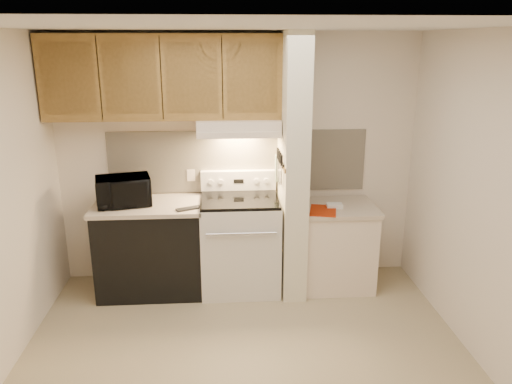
{
  "coord_description": "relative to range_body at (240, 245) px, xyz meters",
  "views": [
    {
      "loc": [
        -0.16,
        -3.44,
        2.41
      ],
      "look_at": [
        0.13,
        0.75,
        1.13
      ],
      "focal_mm": 35.0,
      "sensor_mm": 36.0,
      "label": 1
    }
  ],
  "objects": [
    {
      "name": "outlet",
      "position": [
        -0.48,
        0.32,
        0.64
      ],
      "size": [
        0.08,
        0.01,
        0.12
      ],
      "primitive_type": "cube",
      "color": "#F3E0CB",
      "rests_on": "backsplash"
    },
    {
      "name": "range_display",
      "position": [
        0.0,
        0.24,
        0.59
      ],
      "size": [
        0.1,
        0.01,
        0.04
      ],
      "primitive_type": "cube",
      "color": "black",
      "rests_on": "range_backguard"
    },
    {
      "name": "ceiling",
      "position": [
        0.0,
        -1.16,
        2.04
      ],
      "size": [
        3.6,
        3.6,
        0.0
      ],
      "primitive_type": "plane",
      "rotation": [
        3.14,
        0.0,
        0.0
      ],
      "color": "white",
      "rests_on": "wall_back"
    },
    {
      "name": "pillar_trim",
      "position": [
        0.39,
        -0.01,
        0.84
      ],
      "size": [
        0.01,
        0.7,
        0.04
      ],
      "primitive_type": "cube",
      "color": "olive",
      "rests_on": "partition_pillar"
    },
    {
      "name": "partition_pillar",
      "position": [
        0.51,
        -0.01,
        0.79
      ],
      "size": [
        0.22,
        0.7,
        2.5
      ],
      "primitive_type": "cube",
      "color": "#EBE6C9",
      "rests_on": "floor"
    },
    {
      "name": "hood_lip",
      "position": [
        0.0,
        -0.08,
        1.12
      ],
      "size": [
        0.78,
        0.04,
        0.06
      ],
      "primitive_type": "cube",
      "color": "#F3E0CB",
      "rests_on": "range_hood"
    },
    {
      "name": "cab_gap_b",
      "position": [
        -0.69,
        0.01,
        1.62
      ],
      "size": [
        0.01,
        0.01,
        0.73
      ],
      "primitive_type": "cube",
      "color": "black",
      "rests_on": "upper_cabinets"
    },
    {
      "name": "dishwasher_front",
      "position": [
        -0.88,
        0.01,
        -0.03
      ],
      "size": [
        1.0,
        0.63,
        0.87
      ],
      "primitive_type": "cube",
      "color": "black",
      "rests_on": "floor"
    },
    {
      "name": "range_backguard",
      "position": [
        0.0,
        0.28,
        0.59
      ],
      "size": [
        0.76,
        0.08,
        0.2
      ],
      "primitive_type": "cube",
      "color": "silver",
      "rests_on": "range_body"
    },
    {
      "name": "right_cab_base",
      "position": [
        0.97,
        -0.01,
        -0.06
      ],
      "size": [
        0.7,
        0.6,
        0.81
      ],
      "primitive_type": "cube",
      "color": "#F3E0CB",
      "rests_on": "floor"
    },
    {
      "name": "knife_blade_b",
      "position": [
        0.38,
        -0.14,
        0.75
      ],
      "size": [
        0.01,
        0.04,
        0.18
      ],
      "primitive_type": "cube",
      "color": "silver",
      "rests_on": "knife_strip"
    },
    {
      "name": "teal_jar",
      "position": [
        -1.23,
        0.23,
        0.49
      ],
      "size": [
        0.09,
        0.09,
        0.09
      ],
      "primitive_type": "cylinder",
      "rotation": [
        0.0,
        0.0,
        0.18
      ],
      "color": "#2B6E5F",
      "rests_on": "left_countertop"
    },
    {
      "name": "wall_back",
      "position": [
        0.0,
        0.34,
        0.79
      ],
      "size": [
        3.6,
        2.5,
        0.02
      ],
      "primitive_type": "cube",
      "rotation": [
        1.57,
        0.0,
        0.0
      ],
      "color": "#F1E2CE",
      "rests_on": "floor"
    },
    {
      "name": "knife_blade_a",
      "position": [
        0.38,
        -0.21,
        0.76
      ],
      "size": [
        0.01,
        0.03,
        0.16
      ],
      "primitive_type": "cube",
      "color": "silver",
      "rests_on": "knife_strip"
    },
    {
      "name": "cab_door_c",
      "position": [
        -0.42,
        0.01,
        1.62
      ],
      "size": [
        0.46,
        0.01,
        0.63
      ],
      "primitive_type": "cube",
      "color": "olive",
      "rests_on": "upper_cabinets"
    },
    {
      "name": "right_countertop",
      "position": [
        0.97,
        -0.01,
        0.37
      ],
      "size": [
        0.74,
        0.64,
        0.04
      ],
      "primitive_type": "cube",
      "color": "beige",
      "rests_on": "right_cab_base"
    },
    {
      "name": "knife_blade_d",
      "position": [
        0.38,
        0.02,
        0.76
      ],
      "size": [
        0.01,
        0.04,
        0.16
      ],
      "primitive_type": "cube",
      "color": "silver",
      "rests_on": "knife_strip"
    },
    {
      "name": "knife_handle_e",
      "position": [
        0.38,
        0.1,
        0.91
      ],
      "size": [
        0.02,
        0.02,
        0.1
      ],
      "primitive_type": "cylinder",
      "color": "black",
      "rests_on": "knife_strip"
    },
    {
      "name": "backsplash",
      "position": [
        0.0,
        0.33,
        0.78
      ],
      "size": [
        2.6,
        0.02,
        0.63
      ],
      "primitive_type": "cube",
      "color": "beige",
      "rests_on": "wall_back"
    },
    {
      "name": "knife_blade_c",
      "position": [
        0.38,
        -0.06,
        0.74
      ],
      "size": [
        0.01,
        0.04,
        0.2
      ],
      "primitive_type": "cube",
      "color": "silver",
      "rests_on": "knife_strip"
    },
    {
      "name": "left_countertop",
      "position": [
        -0.88,
        0.01,
        0.43
      ],
      "size": [
        1.04,
        0.67,
        0.04
      ],
      "primitive_type": "cube",
      "color": "beige",
      "rests_on": "dishwasher_front"
    },
    {
      "name": "oven_mitt",
      "position": [
        0.38,
        0.17,
        0.74
      ],
      "size": [
        0.03,
        0.11,
        0.26
      ],
      "primitive_type": "cube",
      "color": "gray",
      "rests_on": "partition_pillar"
    },
    {
      "name": "red_folder",
      "position": [
        0.79,
        -0.16,
        0.4
      ],
      "size": [
        0.31,
        0.38,
        0.01
      ],
      "primitive_type": "cube",
      "rotation": [
        0.0,
        0.0,
        -0.23
      ],
      "color": "#9A2407",
      "rests_on": "right_countertop"
    },
    {
      "name": "knife_handle_a",
      "position": [
        0.38,
        -0.22,
        0.91
      ],
      "size": [
        0.02,
        0.02,
        0.1
      ],
      "primitive_type": "cylinder",
      "color": "black",
      "rests_on": "knife_strip"
    },
    {
      "name": "cab_gap_a",
      "position": [
        -1.23,
        0.01,
        1.62
      ],
      "size": [
        0.01,
        0.01,
        0.73
      ],
      "primitive_type": "cube",
      "color": "black",
      "rests_on": "upper_cabinets"
    },
    {
      "name": "cab_door_a",
      "position": [
        -1.51,
        0.01,
        1.62
      ],
      "size": [
        0.46,
        0.01,
        0.63
      ],
      "primitive_type": "cube",
      "color": "olive",
      "rests_on": "upper_cabinets"
    },
    {
      "name": "oven_window",
      "position": [
        0.0,
        -0.32,
        0.04
      ],
      "size": [
        0.5,
        0.01,
        0.3
      ],
      "primitive_type": "cube",
      "color": "black",
      "rests_on": "range_body"
    },
    {
      "name": "knife_handle_b",
      "position": [
        0.38,
        -0.13,
        0.91
      ],
      "size": [
        0.02,
        0.02,
        0.1
      ],
      "primitive_type": "cylinder",
      "color": "black",
      "rests_on": "knife_strip"
    },
    {
      "name": "range_knob_right_inner",
      "position": [
        0.18,
        0.24,
        0.59
      ],
      "size": [
        0.05,
        0.02,
        0.05
      ],
      "primitive_type": "cylinder",
      "rotation": [
        1.57,
        0.0,
        0.0
      ],
      "color": "silver",
      "rests_on": "range_backguard"
    },
    {
      "name": "range_knob_right_outer",
      "position": [
        0.28,
        0.24,
        0.59
      ],
      "size": [
        0.05,
        0.02,
        0.05
      ],
      "primitive_type": "cylinder",
      "rotation": [
        1.57,
        0.0,
        0.0
      ],
      "color": "silver",
      "rests_on": "range_backguard"
    },
    {
      "name": "range_body",
      "position": [
        0.0,
        0.0,
        0.0
      ],
      "size": [
        0.76,
        0.65,
        0.92
      ],
      "primitive_type": "cube",
      "color": "silver",
      "rests_on": "floor"
    },
    {
      "name": "white_box",
      "position": [
        0.92,
        -0.06,
        0.41
      ],
      "size": [
        0.16,
        0.11,
        0.04
      ],
      "primitive_type": "cube",
      "rotation": [
        0.0,
        0.0,
        -0.06
      ],
      "color": "white",
      "rests_on": "right_countertop"
    },
    {
      "name": "cab_door_d",
      "position": [
        0.13,
        0.01,
        1.62
      ],
      "size": [
        0.46,
        0.01,
        0.63
      ],
      "primitive_type": "cube",
      "color": "olive",
      "rests_on": "upper_cabinets"
    },
    {
      "name": "knife_strip",
      "position": [
        0.39,
        -0.06,
        0.86
      ],
      "size": [
        0.02,
        0.42,
        0.04
      ],
      "primitive_type": "cube",
      "color": "black",
      "rests_on": "partition_pillar"
    },
    {
      "name": "wall_right",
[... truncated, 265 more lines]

